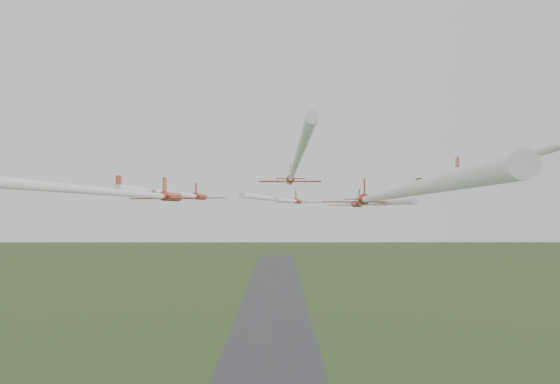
{
  "coord_description": "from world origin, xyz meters",
  "views": [
    {
      "loc": [
        3.04,
        -86.41,
        55.67
      ],
      "look_at": [
        3.19,
        4.07,
        57.92
      ],
      "focal_mm": 40.0,
      "sensor_mm": 36.0,
      "label": 1
    }
  ],
  "objects_px": {
    "jet_row2_right": "(366,203)",
    "jet_row4_left": "(147,195)",
    "jet_lead": "(288,200)",
    "jet_row4_right": "(372,198)",
    "jet_row2_left": "(187,195)",
    "jet_row3_mid": "(293,173)",
    "jet_row3_right": "(467,173)",
    "jet_row3_left": "(82,189)"
  },
  "relations": [
    {
      "from": "jet_row3_mid",
      "to": "jet_row4_right",
      "type": "relative_size",
      "value": 1.05
    },
    {
      "from": "jet_row3_left",
      "to": "jet_row4_right",
      "type": "relative_size",
      "value": 1.02
    },
    {
      "from": "jet_row3_right",
      "to": "jet_row3_mid",
      "type": "bearing_deg",
      "value": -156.17
    },
    {
      "from": "jet_row2_right",
      "to": "jet_row3_left",
      "type": "relative_size",
      "value": 0.84
    },
    {
      "from": "jet_row2_left",
      "to": "jet_lead",
      "type": "bearing_deg",
      "value": 34.19
    },
    {
      "from": "jet_row2_right",
      "to": "jet_row3_mid",
      "type": "relative_size",
      "value": 0.81
    },
    {
      "from": "jet_lead",
      "to": "jet_row4_right",
      "type": "distance_m",
      "value": 49.17
    },
    {
      "from": "jet_row3_right",
      "to": "jet_row4_left",
      "type": "relative_size",
      "value": 0.99
    },
    {
      "from": "jet_row3_right",
      "to": "jet_row3_left",
      "type": "bearing_deg",
      "value": -173.55
    },
    {
      "from": "jet_row2_right",
      "to": "jet_row4_left",
      "type": "height_order",
      "value": "jet_row4_left"
    },
    {
      "from": "jet_row3_left",
      "to": "jet_row4_left",
      "type": "distance_m",
      "value": 15.9
    },
    {
      "from": "jet_row4_left",
      "to": "jet_row3_right",
      "type": "bearing_deg",
      "value": 20.95
    },
    {
      "from": "jet_row4_left",
      "to": "jet_row4_right",
      "type": "relative_size",
      "value": 0.85
    },
    {
      "from": "jet_row2_right",
      "to": "jet_row3_right",
      "type": "distance_m",
      "value": 15.83
    },
    {
      "from": "jet_row3_mid",
      "to": "jet_row2_left",
      "type": "bearing_deg",
      "value": 121.37
    },
    {
      "from": "jet_lead",
      "to": "jet_row4_right",
      "type": "bearing_deg",
      "value": -75.99
    },
    {
      "from": "jet_row2_right",
      "to": "jet_row3_right",
      "type": "bearing_deg",
      "value": -48.22
    },
    {
      "from": "jet_lead",
      "to": "jet_row2_right",
      "type": "height_order",
      "value": "jet_lead"
    },
    {
      "from": "jet_lead",
      "to": "jet_row2_right",
      "type": "distance_m",
      "value": 18.58
    },
    {
      "from": "jet_row2_left",
      "to": "jet_row3_left",
      "type": "xyz_separation_m",
      "value": [
        -9.41,
        -17.88,
        0.37
      ]
    },
    {
      "from": "jet_row2_right",
      "to": "jet_row4_right",
      "type": "bearing_deg",
      "value": -95.59
    },
    {
      "from": "jet_row2_left",
      "to": "jet_row4_right",
      "type": "bearing_deg",
      "value": -60.6
    },
    {
      "from": "jet_row2_left",
      "to": "jet_row2_right",
      "type": "xyz_separation_m",
      "value": [
        24.81,
        -6.22,
        -1.2
      ]
    },
    {
      "from": "jet_row2_left",
      "to": "jet_row4_left",
      "type": "relative_size",
      "value": 1.03
    },
    {
      "from": "jet_row3_right",
      "to": "jet_row4_left",
      "type": "bearing_deg",
      "value": -153.81
    },
    {
      "from": "jet_row3_right",
      "to": "jet_row2_left",
      "type": "bearing_deg",
      "value": 159.28
    },
    {
      "from": "jet_row3_right",
      "to": "jet_row4_right",
      "type": "xyz_separation_m",
      "value": [
        -14.09,
        -21.49,
        -3.2
      ]
    },
    {
      "from": "jet_row4_right",
      "to": "jet_lead",
      "type": "bearing_deg",
      "value": 101.78
    },
    {
      "from": "jet_lead",
      "to": "jet_row2_right",
      "type": "bearing_deg",
      "value": -49.87
    },
    {
      "from": "jet_row2_left",
      "to": "jet_row4_left",
      "type": "height_order",
      "value": "jet_row2_left"
    },
    {
      "from": "jet_row2_right",
      "to": "jet_row3_right",
      "type": "height_order",
      "value": "jet_row3_right"
    },
    {
      "from": "jet_lead",
      "to": "jet_row4_right",
      "type": "relative_size",
      "value": 1.05
    },
    {
      "from": "jet_lead",
      "to": "jet_row2_left",
      "type": "xyz_separation_m",
      "value": [
        -14.63,
        -9.31,
        0.6
      ]
    },
    {
      "from": "jet_row2_left",
      "to": "jet_row3_right",
      "type": "distance_m",
      "value": 39.25
    },
    {
      "from": "jet_row3_mid",
      "to": "jet_row3_right",
      "type": "bearing_deg",
      "value": 17.39
    },
    {
      "from": "jet_row4_right",
      "to": "jet_row3_right",
      "type": "bearing_deg",
      "value": 61.4
    },
    {
      "from": "jet_row3_left",
      "to": "jet_row3_right",
      "type": "distance_m",
      "value": 44.26
    },
    {
      "from": "jet_row2_left",
      "to": "jet_row3_left",
      "type": "bearing_deg",
      "value": -116.06
    },
    {
      "from": "jet_lead",
      "to": "jet_row3_mid",
      "type": "distance_m",
      "value": 33.64
    },
    {
      "from": "jet_row3_mid",
      "to": "jet_row4_left",
      "type": "relative_size",
      "value": 1.24
    },
    {
      "from": "jet_row2_left",
      "to": "jet_row4_right",
      "type": "xyz_separation_m",
      "value": [
        20.72,
        -39.48,
        -0.97
      ]
    },
    {
      "from": "jet_row3_left",
      "to": "jet_row3_right",
      "type": "height_order",
      "value": "jet_row3_right"
    }
  ]
}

